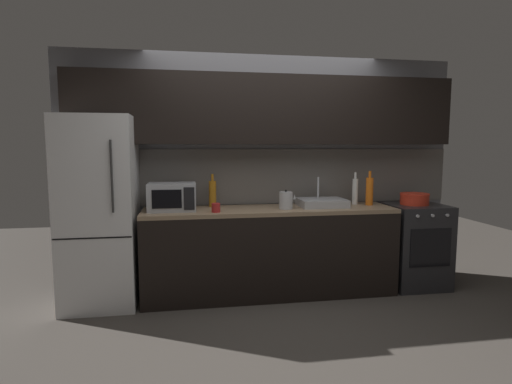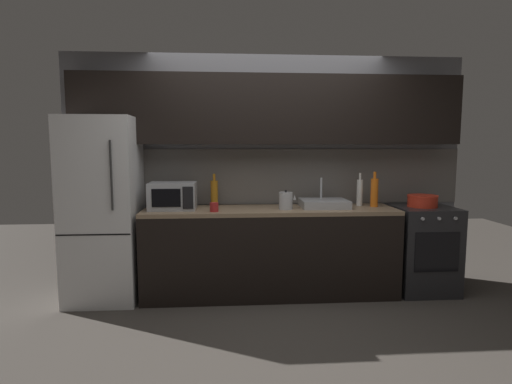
{
  "view_description": "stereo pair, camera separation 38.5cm",
  "coord_description": "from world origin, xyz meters",
  "px_view_note": "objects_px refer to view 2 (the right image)",
  "views": [
    {
      "loc": [
        -0.81,
        -3.1,
        1.52
      ],
      "look_at": [
        -0.14,
        0.9,
        1.07
      ],
      "focal_mm": 28.38,
      "sensor_mm": 36.0,
      "label": 1
    },
    {
      "loc": [
        -0.43,
        -3.15,
        1.52
      ],
      "look_at": [
        -0.14,
        0.9,
        1.07
      ],
      "focal_mm": 28.38,
      "sensor_mm": 36.0,
      "label": 2
    }
  ],
  "objects_px": {
    "wine_bottle_orange": "(374,192)",
    "wine_bottle_amber": "(214,193)",
    "kettle": "(286,201)",
    "cooking_pot": "(422,201)",
    "refrigerator": "(103,210)",
    "mug_red": "(214,207)",
    "microwave": "(173,196)",
    "wine_bottle_white": "(360,192)",
    "oven_range": "(422,249)"
  },
  "relations": [
    {
      "from": "oven_range",
      "to": "wine_bottle_orange",
      "type": "relative_size",
      "value": 2.45
    },
    {
      "from": "oven_range",
      "to": "kettle",
      "type": "height_order",
      "value": "kettle"
    },
    {
      "from": "cooking_pot",
      "to": "kettle",
      "type": "bearing_deg",
      "value": -177.24
    },
    {
      "from": "kettle",
      "to": "microwave",
      "type": "bearing_deg",
      "value": 175.53
    },
    {
      "from": "refrigerator",
      "to": "wine_bottle_orange",
      "type": "distance_m",
      "value": 2.76
    },
    {
      "from": "refrigerator",
      "to": "oven_range",
      "type": "relative_size",
      "value": 2.01
    },
    {
      "from": "kettle",
      "to": "refrigerator",
      "type": "bearing_deg",
      "value": 177.79
    },
    {
      "from": "wine_bottle_amber",
      "to": "wine_bottle_white",
      "type": "distance_m",
      "value": 1.54
    },
    {
      "from": "oven_range",
      "to": "wine_bottle_white",
      "type": "relative_size",
      "value": 2.57
    },
    {
      "from": "wine_bottle_orange",
      "to": "cooking_pot",
      "type": "bearing_deg",
      "value": -4.92
    },
    {
      "from": "refrigerator",
      "to": "microwave",
      "type": "xyz_separation_m",
      "value": [
        0.68,
        0.02,
        0.13
      ]
    },
    {
      "from": "kettle",
      "to": "wine_bottle_white",
      "type": "bearing_deg",
      "value": 13.31
    },
    {
      "from": "refrigerator",
      "to": "cooking_pot",
      "type": "bearing_deg",
      "value": 0.0
    },
    {
      "from": "wine_bottle_amber",
      "to": "mug_red",
      "type": "xyz_separation_m",
      "value": [
        0.01,
        -0.37,
        -0.1
      ]
    },
    {
      "from": "oven_range",
      "to": "kettle",
      "type": "distance_m",
      "value": 1.57
    },
    {
      "from": "microwave",
      "to": "kettle",
      "type": "distance_m",
      "value": 1.13
    },
    {
      "from": "wine_bottle_white",
      "to": "mug_red",
      "type": "height_order",
      "value": "wine_bottle_white"
    },
    {
      "from": "cooking_pot",
      "to": "oven_range",
      "type": "bearing_deg",
      "value": -3.88
    },
    {
      "from": "wine_bottle_orange",
      "to": "wine_bottle_amber",
      "type": "distance_m",
      "value": 1.68
    },
    {
      "from": "oven_range",
      "to": "mug_red",
      "type": "bearing_deg",
      "value": -175.59
    },
    {
      "from": "oven_range",
      "to": "wine_bottle_white",
      "type": "height_order",
      "value": "wine_bottle_white"
    },
    {
      "from": "wine_bottle_amber",
      "to": "wine_bottle_white",
      "type": "height_order",
      "value": "wine_bottle_white"
    },
    {
      "from": "cooking_pot",
      "to": "refrigerator",
      "type": "bearing_deg",
      "value": -180.0
    },
    {
      "from": "oven_range",
      "to": "kettle",
      "type": "xyz_separation_m",
      "value": [
        -1.47,
        -0.07,
        0.54
      ]
    },
    {
      "from": "refrigerator",
      "to": "mug_red",
      "type": "xyz_separation_m",
      "value": [
        1.1,
        -0.17,
        0.04
      ]
    },
    {
      "from": "wine_bottle_amber",
      "to": "mug_red",
      "type": "relative_size",
      "value": 3.92
    },
    {
      "from": "microwave",
      "to": "wine_bottle_amber",
      "type": "distance_m",
      "value": 0.44
    },
    {
      "from": "oven_range",
      "to": "wine_bottle_amber",
      "type": "xyz_separation_m",
      "value": [
        -2.19,
        0.2,
        0.59
      ]
    },
    {
      "from": "kettle",
      "to": "cooking_pot",
      "type": "distance_m",
      "value": 1.45
    },
    {
      "from": "oven_range",
      "to": "cooking_pot",
      "type": "xyz_separation_m",
      "value": [
        -0.02,
        0.0,
        0.51
      ]
    },
    {
      "from": "wine_bottle_amber",
      "to": "cooking_pot",
      "type": "xyz_separation_m",
      "value": [
        2.17,
        -0.2,
        -0.08
      ]
    },
    {
      "from": "oven_range",
      "to": "refrigerator",
      "type": "bearing_deg",
      "value": 179.98
    },
    {
      "from": "refrigerator",
      "to": "wine_bottle_amber",
      "type": "height_order",
      "value": "refrigerator"
    },
    {
      "from": "oven_range",
      "to": "mug_red",
      "type": "distance_m",
      "value": 2.24
    },
    {
      "from": "refrigerator",
      "to": "mug_red",
      "type": "relative_size",
      "value": 20.73
    },
    {
      "from": "microwave",
      "to": "kettle",
      "type": "bearing_deg",
      "value": -4.47
    },
    {
      "from": "microwave",
      "to": "cooking_pot",
      "type": "height_order",
      "value": "microwave"
    },
    {
      "from": "wine_bottle_orange",
      "to": "wine_bottle_amber",
      "type": "relative_size",
      "value": 1.07
    },
    {
      "from": "wine_bottle_orange",
      "to": "cooking_pot",
      "type": "xyz_separation_m",
      "value": [
        0.5,
        -0.04,
        -0.09
      ]
    },
    {
      "from": "kettle",
      "to": "cooking_pot",
      "type": "bearing_deg",
      "value": 2.76
    },
    {
      "from": "oven_range",
      "to": "wine_bottle_orange",
      "type": "height_order",
      "value": "wine_bottle_orange"
    },
    {
      "from": "wine_bottle_white",
      "to": "mug_red",
      "type": "distance_m",
      "value": 1.56
    },
    {
      "from": "refrigerator",
      "to": "kettle",
      "type": "xyz_separation_m",
      "value": [
        1.81,
        -0.07,
        0.08
      ]
    },
    {
      "from": "kettle",
      "to": "wine_bottle_orange",
      "type": "height_order",
      "value": "wine_bottle_orange"
    },
    {
      "from": "kettle",
      "to": "wine_bottle_orange",
      "type": "xyz_separation_m",
      "value": [
        0.95,
        0.11,
        0.07
      ]
    },
    {
      "from": "oven_range",
      "to": "wine_bottle_orange",
      "type": "bearing_deg",
      "value": 175.12
    },
    {
      "from": "kettle",
      "to": "wine_bottle_white",
      "type": "height_order",
      "value": "wine_bottle_white"
    },
    {
      "from": "microwave",
      "to": "cooking_pot",
      "type": "xyz_separation_m",
      "value": [
        2.58,
        -0.02,
        -0.07
      ]
    },
    {
      "from": "wine_bottle_amber",
      "to": "microwave",
      "type": "bearing_deg",
      "value": -156.39
    },
    {
      "from": "wine_bottle_orange",
      "to": "mug_red",
      "type": "height_order",
      "value": "wine_bottle_orange"
    }
  ]
}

